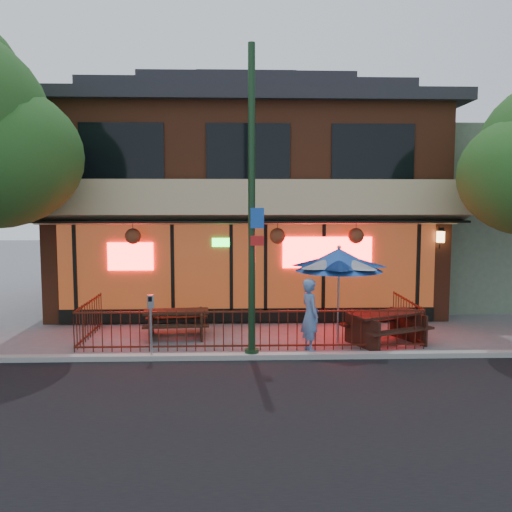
% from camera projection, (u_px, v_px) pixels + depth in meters
% --- Properties ---
extents(ground, '(80.00, 80.00, 0.00)m').
position_uv_depth(ground, '(251.00, 353.00, 12.80)').
color(ground, gray).
rests_on(ground, ground).
extents(asphalt_street, '(80.00, 11.00, 0.00)m').
position_uv_depth(asphalt_street, '(264.00, 483.00, 6.83)').
color(asphalt_street, black).
rests_on(asphalt_street, ground).
extents(curb, '(80.00, 0.25, 0.12)m').
position_uv_depth(curb, '(252.00, 356.00, 12.30)').
color(curb, '#999993').
rests_on(curb, ground).
extents(restaurant_building, '(12.96, 9.49, 8.05)m').
position_uv_depth(restaurant_building, '(246.00, 187.00, 19.47)').
color(restaurant_building, brown).
rests_on(restaurant_building, ground).
extents(neighbor_building, '(6.00, 7.00, 6.00)m').
position_uv_depth(neighbor_building, '(483.00, 217.00, 20.48)').
color(neighbor_building, gray).
rests_on(neighbor_building, ground).
extents(patio_fence, '(8.44, 2.62, 1.00)m').
position_uv_depth(patio_fence, '(251.00, 322.00, 13.24)').
color(patio_fence, '#4A1A0F').
rests_on(patio_fence, ground).
extents(street_light, '(0.43, 0.32, 7.00)m').
position_uv_depth(street_light, '(252.00, 220.00, 12.09)').
color(street_light, '#16321A').
rests_on(street_light, ground).
extents(picnic_table_left, '(1.79, 1.43, 0.72)m').
position_uv_depth(picnic_table_left, '(176.00, 320.00, 14.24)').
color(picnic_table_left, '#301D11').
rests_on(picnic_table_left, ground).
extents(picnic_table_right, '(2.29, 2.07, 0.80)m').
position_uv_depth(picnic_table_right, '(386.00, 323.00, 13.56)').
color(picnic_table_right, '#331A12').
rests_on(picnic_table_right, ground).
extents(patio_umbrella, '(2.17, 2.17, 2.48)m').
position_uv_depth(patio_umbrella, '(339.00, 260.00, 13.54)').
color(patio_umbrella, gray).
rests_on(patio_umbrella, ground).
extents(pedestrian, '(0.59, 0.73, 1.75)m').
position_uv_depth(pedestrian, '(310.00, 315.00, 12.86)').
color(pedestrian, '#5A7DB4').
rests_on(pedestrian, ground).
extents(parking_meter_near, '(0.16, 0.15, 1.48)m').
position_uv_depth(parking_meter_near, '(151.00, 316.00, 12.15)').
color(parking_meter_near, '#969A9E').
rests_on(parking_meter_near, ground).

